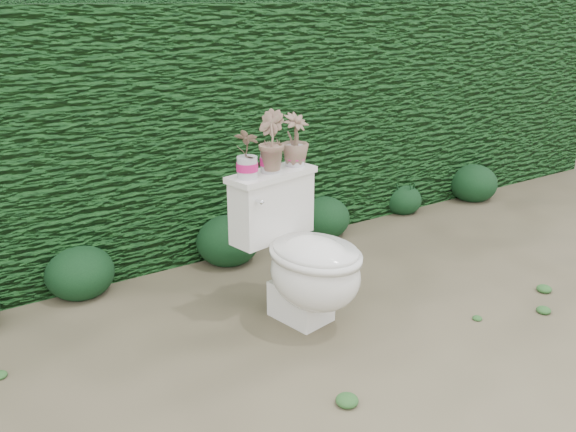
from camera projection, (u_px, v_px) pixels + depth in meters
ground at (312, 329)px, 3.18m from camera, size 60.00×60.00×0.00m
hedge at (179, 126)px, 4.17m from camera, size 8.00×1.00×1.60m
toilet at (304, 259)px, 3.16m from camera, size 0.58×0.75×0.78m
potted_plant_left at (247, 155)px, 3.03m from camera, size 0.14×0.15×0.24m
potted_plant_center at (270, 143)px, 3.12m from camera, size 0.16×0.18×0.31m
potted_plant_right at (295, 141)px, 3.25m from camera, size 0.17×0.17×0.27m
liriope_clump_2 at (79, 268)px, 3.52m from camera, size 0.40×0.40×0.32m
liriope_clump_3 at (228, 237)px, 3.96m from camera, size 0.41×0.41×0.33m
liriope_clump_4 at (323, 214)px, 4.40m from camera, size 0.38×0.38×0.31m
liriope_clump_5 at (402, 196)px, 4.88m from camera, size 0.31×0.31×0.25m
liriope_clump_6 at (473, 180)px, 5.17m from camera, size 0.41×0.41×0.32m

